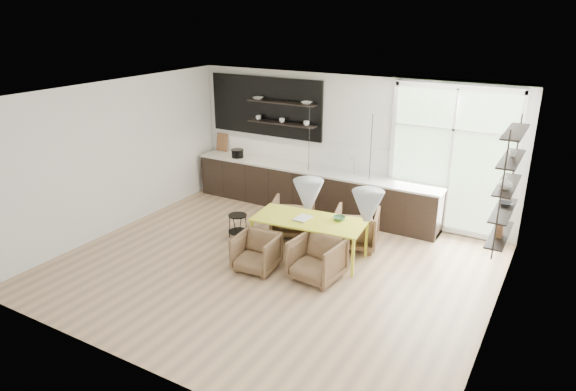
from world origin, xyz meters
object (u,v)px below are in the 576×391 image
object	(u,v)px
dining_table	(309,222)
armchair_back_left	(293,217)
armchair_back_right	(356,228)
armchair_front_left	(256,252)
armchair_front_right	(317,259)
wire_stool	(238,223)

from	to	relation	value
dining_table	armchair_back_left	size ratio (longest dim) A/B	2.58
armchair_back_right	armchair_front_left	bearing A→B (deg)	41.37
armchair_front_right	dining_table	bearing A→B (deg)	132.46
armchair_back_left	armchair_back_right	bearing A→B (deg)	165.18
armchair_back_left	wire_stool	world-z (taller)	armchair_back_left
armchair_back_left	armchair_front_right	xyz separation A→B (m)	(1.21, -1.33, -0.01)
armchair_back_right	armchair_front_right	xyz separation A→B (m)	(-0.08, -1.44, -0.01)
armchair_back_right	armchair_front_left	world-z (taller)	armchair_back_right
armchair_back_left	armchair_front_right	bearing A→B (deg)	112.51
armchair_front_left	armchair_back_right	bearing A→B (deg)	51.65
dining_table	armchair_back_right	size ratio (longest dim) A/B	2.54
armchair_front_right	armchair_front_left	bearing A→B (deg)	-162.01
armchair_front_left	wire_stool	xyz separation A→B (m)	(-1.00, 0.88, -0.01)
armchair_back_right	armchair_front_left	xyz separation A→B (m)	(-1.09, -1.67, -0.05)
armchair_front_left	dining_table	bearing A→B (deg)	53.30
armchair_front_left	wire_stool	size ratio (longest dim) A/B	1.46
armchair_front_left	armchair_front_right	size ratio (longest dim) A/B	0.90
armchair_back_left	dining_table	bearing A→B (deg)	116.72
armchair_front_left	armchair_front_right	world-z (taller)	armchair_front_right
dining_table	armchair_back_left	distance (m)	1.05
armchair_back_right	armchair_front_right	world-z (taller)	armchair_back_right
armchair_back_left	armchair_front_left	bearing A→B (deg)	77.30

